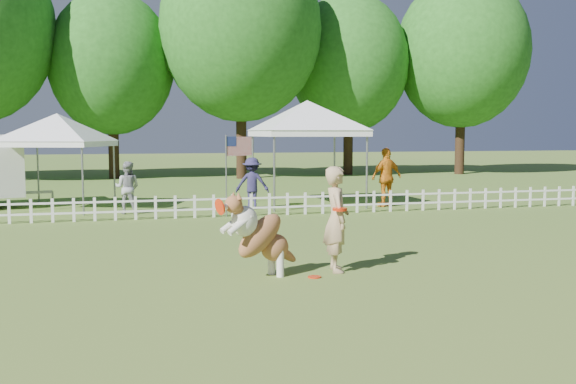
# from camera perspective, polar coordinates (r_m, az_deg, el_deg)

# --- Properties ---
(ground) EXTENTS (120.00, 120.00, 0.00)m
(ground) POSITION_cam_1_polar(r_m,az_deg,el_deg) (10.24, 0.10, -7.21)
(ground) COLOR #376821
(ground) RESTS_ON ground
(picket_fence) EXTENTS (22.00, 0.08, 0.60)m
(picket_fence) POSITION_cam_1_polar(r_m,az_deg,el_deg) (16.98, -5.78, -1.22)
(picket_fence) COLOR white
(picket_fence) RESTS_ON ground
(handler) EXTENTS (0.47, 0.66, 1.69)m
(handler) POSITION_cam_1_polar(r_m,az_deg,el_deg) (10.26, 4.33, -2.42)
(handler) COLOR tan
(handler) RESTS_ON ground
(dog) EXTENTS (1.34, 0.88, 1.32)m
(dog) POSITION_cam_1_polar(r_m,az_deg,el_deg) (9.79, -2.40, -3.88)
(dog) COLOR brown
(dog) RESTS_ON ground
(frisbee_on_turf) EXTENTS (0.27, 0.27, 0.02)m
(frisbee_on_turf) POSITION_cam_1_polar(r_m,az_deg,el_deg) (9.93, 2.37, -7.55)
(frisbee_on_turf) COLOR red
(frisbee_on_turf) RESTS_ON ground
(canopy_tent_left) EXTENTS (3.33, 3.33, 2.71)m
(canopy_tent_left) POSITION_cam_1_polar(r_m,az_deg,el_deg) (19.57, -19.73, 2.45)
(canopy_tent_left) COLOR white
(canopy_tent_left) RESTS_ON ground
(canopy_tent_right) EXTENTS (3.10, 3.10, 3.13)m
(canopy_tent_right) POSITION_cam_1_polar(r_m,az_deg,el_deg) (19.60, 1.70, 3.37)
(canopy_tent_right) COLOR white
(canopy_tent_right) RESTS_ON ground
(flag_pole) EXTENTS (0.81, 0.36, 2.16)m
(flag_pole) POSITION_cam_1_polar(r_m,az_deg,el_deg) (16.97, -5.51, 1.43)
(flag_pole) COLOR gray
(flag_pole) RESTS_ON ground
(spectator_a) EXTENTS (0.83, 0.73, 1.44)m
(spectator_a) POSITION_cam_1_polar(r_m,az_deg,el_deg) (18.07, -14.09, 0.38)
(spectator_a) COLOR #9A9B9F
(spectator_a) RESTS_ON ground
(spectator_b) EXTENTS (1.07, 0.77, 1.50)m
(spectator_b) POSITION_cam_1_polar(r_m,az_deg,el_deg) (18.67, -3.20, 0.78)
(spectator_b) COLOR #252148
(spectator_b) RESTS_ON ground
(spectator_c) EXTENTS (1.11, 0.67, 1.77)m
(spectator_c) POSITION_cam_1_polar(r_m,az_deg,el_deg) (19.48, 8.75, 1.31)
(spectator_c) COLOR orange
(spectator_c) RESTS_ON ground
(tree_center_left) EXTENTS (6.00, 6.00, 9.80)m
(tree_center_left) POSITION_cam_1_polar(r_m,az_deg,el_deg) (32.30, -15.38, 9.87)
(tree_center_left) COLOR #215919
(tree_center_left) RESTS_ON ground
(tree_center_right) EXTENTS (7.60, 7.60, 12.60)m
(tree_center_right) POSITION_cam_1_polar(r_m,az_deg,el_deg) (31.44, -4.22, 12.74)
(tree_center_right) COLOR #215919
(tree_center_right) RESTS_ON ground
(tree_right) EXTENTS (6.20, 6.20, 10.40)m
(tree_right) POSITION_cam_1_polar(r_m,az_deg,el_deg) (34.30, 5.42, 10.25)
(tree_right) COLOR #215919
(tree_right) RESTS_ON ground
(tree_far_right) EXTENTS (7.00, 7.00, 11.40)m
(tree_far_right) POSITION_cam_1_polar(r_m,az_deg,el_deg) (35.92, 15.19, 10.67)
(tree_far_right) COLOR #215919
(tree_far_right) RESTS_ON ground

